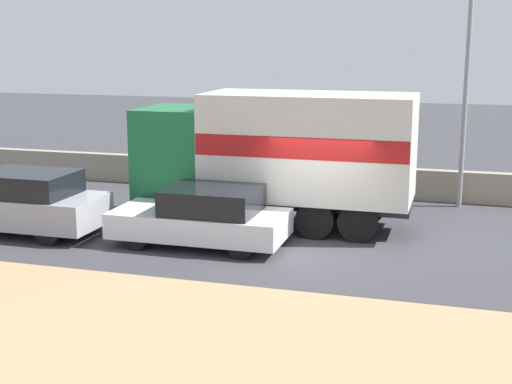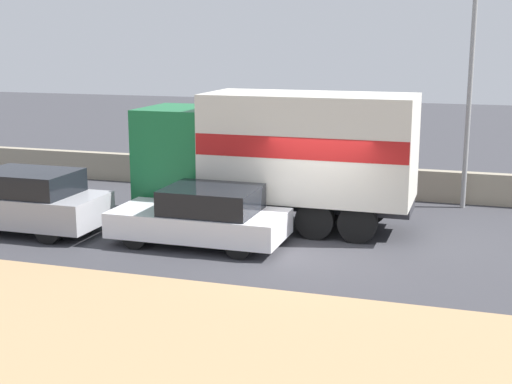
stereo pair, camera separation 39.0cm
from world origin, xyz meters
TOP-DOWN VIEW (x-y plane):
  - ground_plane at (0.00, 0.00)m, footprint 80.00×80.00m
  - dirt_shoulder_foreground at (0.00, -5.48)m, footprint 60.00×5.27m
  - stone_wall_backdrop at (0.00, 6.19)m, footprint 60.00×0.35m
  - street_lamp at (3.22, 5.56)m, footprint 0.56×0.28m
  - box_truck at (-1.28, 1.99)m, footprint 7.15×2.41m
  - car_hatchback at (-2.57, -0.25)m, footprint 4.14×1.90m
  - car_sedan_second at (-7.44, -0.52)m, footprint 4.52×1.85m

SIDE VIEW (x-z plane):
  - ground_plane at x=0.00m, z-range 0.00..0.00m
  - dirt_shoulder_foreground at x=0.00m, z-range 0.00..0.04m
  - stone_wall_backdrop at x=0.00m, z-range 0.00..0.93m
  - car_hatchback at x=-2.57m, z-range -0.01..1.39m
  - car_sedan_second at x=-7.44m, z-range 0.00..1.57m
  - box_truck at x=-1.28m, z-range 0.25..3.72m
  - street_lamp at x=3.22m, z-range 0.55..7.42m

